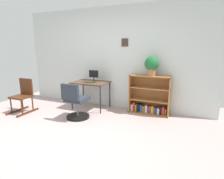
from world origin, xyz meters
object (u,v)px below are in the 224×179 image
Objects in this scene: desk at (91,84)px; bookshelf_low at (149,97)px; keyboard at (90,82)px; rocking_chair at (23,95)px; monitor at (94,76)px; office_chair at (76,104)px; potted_plant_on_shelf at (152,65)px.

bookshelf_low reaches higher than desk.
rocking_chair is (-1.41, -0.83, -0.29)m from keyboard.
monitor reaches higher than rocking_chair.
monitor is 0.91× the size of keyboard.
keyboard is at bearing -100.76° from monitor.
rocking_chair reaches higher than keyboard.
bookshelf_low is at bearing 35.70° from office_chair.
monitor is at bearing 61.96° from desk.
desk is 1.10× the size of rocking_chair.
office_chair is (0.07, -0.79, -0.30)m from desk.
potted_plant_on_shelf reaches higher than office_chair.
office_chair reaches higher than desk.
potted_plant_on_shelf reaches higher than rocking_chair.
monitor is at bearing -176.55° from potted_plant_on_shelf.
monitor is 0.35× the size of rocking_chair.
bookshelf_low is (1.42, 1.02, 0.05)m from office_chair.
potted_plant_on_shelf reaches higher than bookshelf_low.
bookshelf_low reaches higher than keyboard.
keyboard is at bearing -80.23° from desk.
monitor is 0.31× the size of bookshelf_low.
desk is at bearing 94.77° from office_chair.
monitor is 1.01m from office_chair.
desk is 0.85m from office_chair.
rocking_chair reaches higher than desk.
desk is 2.05× the size of potted_plant_on_shelf.
keyboard is 1.54m from bookshelf_low.
desk is 1.62m from potted_plant_on_shelf.
potted_plant_on_shelf is (0.03, -0.06, 0.78)m from bookshelf_low.
desk is 1.10× the size of office_chair.
bookshelf_low reaches higher than office_chair.
bookshelf_low is 0.79m from potted_plant_on_shelf.
office_chair is at bearing -146.39° from potted_plant_on_shelf.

